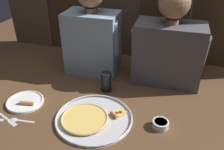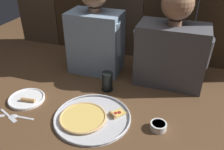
{
  "view_description": "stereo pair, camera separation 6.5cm",
  "coord_description": "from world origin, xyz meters",
  "px_view_note": "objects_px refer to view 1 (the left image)",
  "views": [
    {
      "loc": [
        0.28,
        -0.98,
        0.84
      ],
      "look_at": [
        -0.02,
        0.1,
        0.18
      ],
      "focal_mm": 38.15,
      "sensor_mm": 36.0,
      "label": 1
    },
    {
      "loc": [
        0.34,
        -0.96,
        0.84
      ],
      "look_at": [
        -0.02,
        0.1,
        0.18
      ],
      "focal_mm": 38.15,
      "sensor_mm": 36.0,
      "label": 2
    }
  ],
  "objects_px": {
    "drinking_glass": "(106,82)",
    "diner_left": "(92,32)",
    "dinner_plate": "(25,102)",
    "dipping_bowl": "(161,124)",
    "diner_right": "(169,43)",
    "pizza_tray": "(91,118)"
  },
  "relations": [
    {
      "from": "pizza_tray",
      "to": "diner_right",
      "type": "bearing_deg",
      "value": 56.58
    },
    {
      "from": "drinking_glass",
      "to": "dipping_bowl",
      "type": "bearing_deg",
      "value": -34.75
    },
    {
      "from": "pizza_tray",
      "to": "dinner_plate",
      "type": "distance_m",
      "value": 0.42
    },
    {
      "from": "diner_right",
      "to": "diner_left",
      "type": "bearing_deg",
      "value": -179.96
    },
    {
      "from": "dinner_plate",
      "to": "diner_left",
      "type": "bearing_deg",
      "value": 62.66
    },
    {
      "from": "pizza_tray",
      "to": "dipping_bowl",
      "type": "distance_m",
      "value": 0.36
    },
    {
      "from": "pizza_tray",
      "to": "drinking_glass",
      "type": "distance_m",
      "value": 0.3
    },
    {
      "from": "dinner_plate",
      "to": "diner_left",
      "type": "relative_size",
      "value": 0.33
    },
    {
      "from": "pizza_tray",
      "to": "drinking_glass",
      "type": "height_order",
      "value": "drinking_glass"
    },
    {
      "from": "pizza_tray",
      "to": "diner_right",
      "type": "relative_size",
      "value": 0.67
    },
    {
      "from": "drinking_glass",
      "to": "diner_right",
      "type": "relative_size",
      "value": 0.2
    },
    {
      "from": "dinner_plate",
      "to": "pizza_tray",
      "type": "bearing_deg",
      "value": -4.11
    },
    {
      "from": "drinking_glass",
      "to": "diner_left",
      "type": "distance_m",
      "value": 0.36
    },
    {
      "from": "drinking_glass",
      "to": "dipping_bowl",
      "type": "xyz_separation_m",
      "value": [
        0.36,
        -0.25,
        -0.04
      ]
    },
    {
      "from": "dinner_plate",
      "to": "drinking_glass",
      "type": "height_order",
      "value": "drinking_glass"
    },
    {
      "from": "pizza_tray",
      "to": "drinking_glass",
      "type": "relative_size",
      "value": 3.39
    },
    {
      "from": "diner_right",
      "to": "dinner_plate",
      "type": "bearing_deg",
      "value": -147.4
    },
    {
      "from": "drinking_glass",
      "to": "pizza_tray",
      "type": "bearing_deg",
      "value": -89.04
    },
    {
      "from": "diner_left",
      "to": "diner_right",
      "type": "bearing_deg",
      "value": 0.04
    },
    {
      "from": "drinking_glass",
      "to": "diner_left",
      "type": "xyz_separation_m",
      "value": [
        -0.16,
        0.22,
        0.23
      ]
    },
    {
      "from": "dinner_plate",
      "to": "diner_left",
      "type": "xyz_separation_m",
      "value": [
        0.25,
        0.48,
        0.28
      ]
    },
    {
      "from": "diner_left",
      "to": "diner_right",
      "type": "relative_size",
      "value": 1.04
    }
  ]
}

